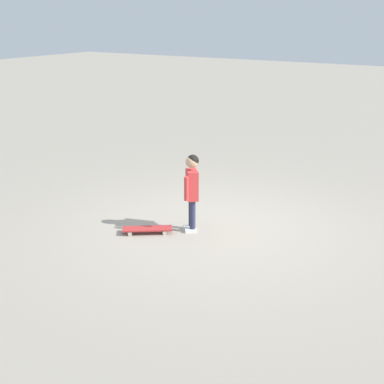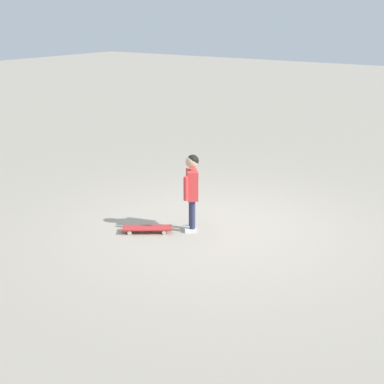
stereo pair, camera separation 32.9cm
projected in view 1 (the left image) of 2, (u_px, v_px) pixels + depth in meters
name	position (u px, v px, depth m)	size (l,w,h in m)	color
ground_plane	(217.00, 227.00, 7.78)	(50.00, 50.00, 0.00)	#9E9384
child_person	(192.00, 184.00, 7.45)	(0.27, 0.40, 1.06)	#2D3351
skateboard	(147.00, 229.00, 7.54)	(0.64, 0.54, 0.07)	#B22D2D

